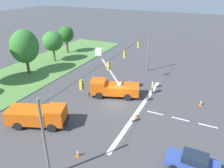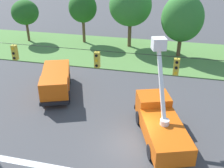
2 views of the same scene
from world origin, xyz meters
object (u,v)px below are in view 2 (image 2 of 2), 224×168
object	(u,v)px
tree_west	(83,8)
tree_east	(182,18)
tree_centre	(130,6)
utility_truck_support_near	(56,80)
utility_truck_bucket_lift	(160,121)
tree_far_west	(25,13)

from	to	relation	value
tree_west	tree_east	world-z (taller)	tree_east
tree_west	tree_east	bearing A→B (deg)	-10.98
tree_centre	tree_east	distance (m)	7.02
tree_east	utility_truck_support_near	size ratio (longest dim) A/B	1.10
tree_west	tree_centre	distance (m)	6.67
tree_east	utility_truck_support_near	xyz separation A→B (m)	(-10.90, -12.34, -3.49)
tree_east	utility_truck_bucket_lift	xyz separation A→B (m)	(-1.19, -16.72, -3.42)
utility_truck_bucket_lift	tree_far_west	bearing A→B (deg)	138.14
tree_east	tree_far_west	bearing A→B (deg)	176.44
tree_far_west	tree_east	world-z (taller)	tree_east
tree_far_west	tree_east	size ratio (longest dim) A/B	0.78
tree_far_west	utility_truck_support_near	size ratio (longest dim) A/B	0.86
tree_west	utility_truck_support_near	xyz separation A→B (m)	(2.35, -14.91, -3.64)
tree_east	utility_truck_bucket_lift	bearing A→B (deg)	-94.06
utility_truck_bucket_lift	utility_truck_support_near	distance (m)	10.65
tree_far_west	tree_west	bearing A→B (deg)	8.73
tree_east	utility_truck_support_near	world-z (taller)	tree_east
tree_west	tree_centre	bearing A→B (deg)	-2.98
tree_east	utility_truck_bucket_lift	size ratio (longest dim) A/B	1.06
utility_truck_bucket_lift	tree_east	bearing A→B (deg)	85.94
tree_far_west	utility_truck_bucket_lift	bearing A→B (deg)	-41.86
utility_truck_bucket_lift	utility_truck_support_near	world-z (taller)	utility_truck_bucket_lift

